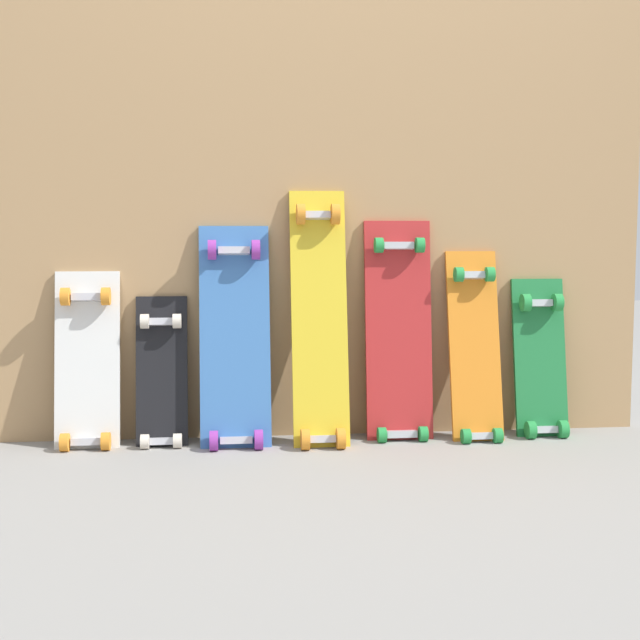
% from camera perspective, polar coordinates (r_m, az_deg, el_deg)
% --- Properties ---
extents(ground_plane, '(12.00, 12.00, 0.00)m').
position_cam_1_polar(ground_plane, '(3.13, -0.14, -7.63)').
color(ground_plane, gray).
extents(plywood_wall_panel, '(2.36, 0.04, 1.86)m').
position_cam_1_polar(plywood_wall_panel, '(3.12, -0.29, 9.49)').
color(plywood_wall_panel, tan).
rests_on(plywood_wall_panel, ground).
extents(skateboard_white, '(0.22, 0.18, 0.66)m').
position_cam_1_polar(skateboard_white, '(3.07, -14.84, -3.09)').
color(skateboard_white, silver).
rests_on(skateboard_white, ground).
extents(skateboard_black, '(0.17, 0.17, 0.58)m').
position_cam_1_polar(skateboard_black, '(3.06, -10.21, -3.92)').
color(skateboard_black, black).
rests_on(skateboard_black, ground).
extents(skateboard_blue, '(0.24, 0.23, 0.81)m').
position_cam_1_polar(skateboard_blue, '(3.01, -5.52, -1.61)').
color(skateboard_blue, '#386BAD').
rests_on(skateboard_blue, ground).
extents(skateboard_yellow, '(0.19, 0.25, 0.93)m').
position_cam_1_polar(skateboard_yellow, '(3.00, -0.04, -0.40)').
color(skateboard_yellow, gold).
rests_on(skateboard_yellow, ground).
extents(skateboard_red, '(0.23, 0.17, 0.83)m').
position_cam_1_polar(skateboard_red, '(3.10, 5.13, -1.27)').
color(skateboard_red, '#B22626').
rests_on(skateboard_red, ground).
extents(skateboard_orange, '(0.18, 0.22, 0.73)m').
position_cam_1_polar(skateboard_orange, '(3.14, 10.01, -2.25)').
color(skateboard_orange, orange).
rests_on(skateboard_orange, ground).
extents(skateboard_green, '(0.19, 0.18, 0.62)m').
position_cam_1_polar(skateboard_green, '(3.24, 14.10, -2.91)').
color(skateboard_green, '#1E7238').
rests_on(skateboard_green, ground).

